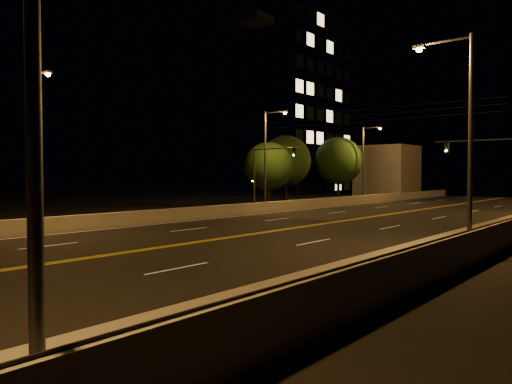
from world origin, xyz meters
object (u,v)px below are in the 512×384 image
Objects in this scene: streetlight_6 at (365,159)px; tree_2 at (338,161)px; streetlight_5 at (268,154)px; tree_0 at (268,167)px; traffic_signal_right at (498,170)px; traffic_signal_left at (263,171)px; streetlight_1 at (464,129)px; streetlight_4 at (31,141)px; streetlight_0 at (21,26)px; tree_1 at (286,161)px; building_tower at (255,111)px.

tree_2 is (-3.99, 0.60, -0.15)m from streetlight_6.
streetlight_5 is 1.38× the size of tree_0.
traffic_signal_right is 1.00× the size of traffic_signal_left.
tree_0 is at bearing 126.87° from streetlight_5.
streetlight_1 is 1.00× the size of streetlight_6.
streetlight_4 and streetlight_5 have the same top height.
streetlight_4 is at bearing -84.52° from tree_2.
streetlight_6 is at bearing 79.66° from tree_0.
streetlight_0 is 1.00× the size of streetlight_6.
streetlight_4 and streetlight_6 have the same top height.
streetlight_1 is 1.38× the size of tree_0.
streetlight_1 is 30.31m from tree_0.
streetlight_0 is at bearing -67.52° from streetlight_6.
tree_1 is (-5.55, 32.32, -0.33)m from streetlight_4.
streetlight_5 reaches higher than traffic_signal_right.
streetlight_6 is 29.12m from traffic_signal_right.
streetlight_4 is at bearing -135.16° from traffic_signal_right.
tree_0 is 7.30m from tree_1.
tree_1 is at bearing 118.14° from traffic_signal_left.
streetlight_5 reaches higher than tree_2.
tree_2 is (-23.87, 21.82, 1.45)m from traffic_signal_right.
streetlight_0 is 1.00× the size of streetlight_4.
traffic_signal_left is at bearing -76.72° from tree_2.
streetlight_5 is 1.12× the size of tree_2.
tree_0 is 16.07m from tree_2.
streetlight_5 is at bearing 123.27° from streetlight_0.
streetlight_1 is 12.52m from traffic_signal_right.
tree_2 is (-25.43, 34.14, -0.15)m from streetlight_1.
traffic_signal_left is (-20.28, 12.32, -1.60)m from streetlight_1.
streetlight_0 is 50.90m from tree_1.
streetlight_0 is 58.27m from tree_2.
streetlight_6 is 0.34× the size of building_tower.
streetlight_6 is 1.58× the size of traffic_signal_left.
traffic_signal_left is 14.28m from tree_1.
tree_1 reaches higher than tree_0.
tree_1 is at bearing 112.20° from tree_0.
streetlight_5 is at bearing -90.00° from streetlight_6.
tree_2 is at bearing 80.45° from tree_1.
streetlight_5 is (0.00, 21.85, 0.00)m from streetlight_4.
streetlight_6 is at bearing 93.12° from traffic_signal_left.
streetlight_1 is at bearing -41.58° from building_tower.
streetlight_1 reaches higher than traffic_signal_right.
traffic_signal_left is 7.06m from tree_0.
streetlight_6 is (-21.44, 33.54, 0.00)m from streetlight_1.
building_tower reaches higher than streetlight_5.
streetlight_6 is 4.04m from tree_2.
streetlight_5 is 11.85m from tree_1.
streetlight_4 is 1.58× the size of traffic_signal_left.
traffic_signal_left is 0.87× the size of tree_0.
streetlight_1 is at bearing -57.41° from streetlight_6.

